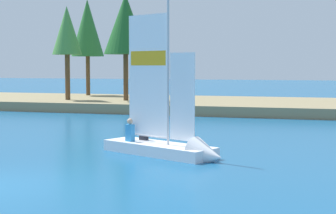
{
  "coord_description": "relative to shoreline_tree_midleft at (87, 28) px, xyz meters",
  "views": [
    {
      "loc": [
        7.82,
        -11.4,
        3.0
      ],
      "look_at": [
        1.19,
        10.83,
        1.2
      ],
      "focal_mm": 57.74,
      "sensor_mm": 36.0,
      "label": 1
    }
  ],
  "objects": [
    {
      "name": "shoreline_tree_centre",
      "position": [
        1.11,
        -5.67,
        -0.6
      ],
      "size": [
        2.04,
        2.04,
        6.42
      ],
      "color": "brown",
      "rests_on": "shore_bank"
    },
    {
      "name": "shoreline_tree_midleft",
      "position": [
        0.0,
        0.0,
        0.0
      ],
      "size": [
        2.56,
        2.56,
        7.57
      ],
      "color": "brown",
      "rests_on": "shore_bank"
    },
    {
      "name": "shoreline_tree_midright",
      "position": [
        5.2,
        -5.16,
        -0.17
      ],
      "size": [
        2.94,
        2.94,
        7.18
      ],
      "color": "brown",
      "rests_on": "shore_bank"
    },
    {
      "name": "sailboat",
      "position": [
        13.58,
        -22.49,
        -5.47
      ],
      "size": [
        4.74,
        3.06,
        5.6
      ],
      "rotation": [
        0.0,
        0.0,
        -0.44
      ],
      "color": "white",
      "rests_on": "ground"
    },
    {
      "name": "shore_bank",
      "position": [
        10.56,
        -3.39,
        -5.6
      ],
      "size": [
        80.0,
        10.63,
        0.62
      ],
      "primitive_type": "cube",
      "color": "#897A56",
      "rests_on": "ground"
    }
  ]
}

